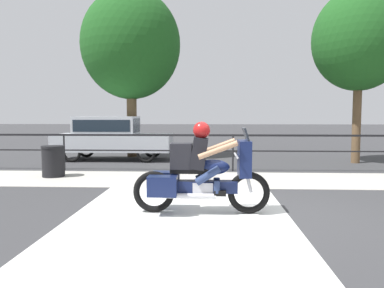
{
  "coord_description": "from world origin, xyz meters",
  "views": [
    {
      "loc": [
        -0.68,
        -6.17,
        1.67
      ],
      "look_at": [
        -1.02,
        0.88,
        1.12
      ],
      "focal_mm": 35.0,
      "sensor_mm": 36.0,
      "label": 1
    }
  ],
  "objects_px": {
    "trash_bin": "(53,161)",
    "tree_behind_sign": "(359,40)",
    "parked_car": "(111,135)",
    "motorcycle": "(200,172)",
    "tree_behind_car": "(131,45)"
  },
  "relations": [
    {
      "from": "tree_behind_car",
      "to": "motorcycle",
      "type": "bearing_deg",
      "value": -70.85
    },
    {
      "from": "parked_car",
      "to": "trash_bin",
      "type": "bearing_deg",
      "value": -98.64
    },
    {
      "from": "parked_car",
      "to": "tree_behind_sign",
      "type": "bearing_deg",
      "value": -3.36
    },
    {
      "from": "parked_car",
      "to": "trash_bin",
      "type": "xyz_separation_m",
      "value": [
        -0.55,
        -3.84,
        -0.49
      ]
    },
    {
      "from": "trash_bin",
      "to": "tree_behind_sign",
      "type": "relative_size",
      "value": 0.14
    },
    {
      "from": "parked_car",
      "to": "tree_behind_car",
      "type": "relative_size",
      "value": 0.65
    },
    {
      "from": "parked_car",
      "to": "trash_bin",
      "type": "distance_m",
      "value": 3.91
    },
    {
      "from": "parked_car",
      "to": "tree_behind_sign",
      "type": "distance_m",
      "value": 9.32
    },
    {
      "from": "motorcycle",
      "to": "tree_behind_car",
      "type": "xyz_separation_m",
      "value": [
        -2.95,
        8.5,
        3.7
      ]
    },
    {
      "from": "motorcycle",
      "to": "tree_behind_car",
      "type": "height_order",
      "value": "tree_behind_car"
    },
    {
      "from": "trash_bin",
      "to": "tree_behind_sign",
      "type": "bearing_deg",
      "value": 20.14
    },
    {
      "from": "motorcycle",
      "to": "tree_behind_sign",
      "type": "xyz_separation_m",
      "value": [
        5.22,
        6.92,
        3.5
      ]
    },
    {
      "from": "tree_behind_sign",
      "to": "tree_behind_car",
      "type": "xyz_separation_m",
      "value": [
        -8.17,
        1.58,
        0.19
      ]
    },
    {
      "from": "trash_bin",
      "to": "tree_behind_sign",
      "type": "height_order",
      "value": "tree_behind_sign"
    },
    {
      "from": "parked_car",
      "to": "trash_bin",
      "type": "height_order",
      "value": "parked_car"
    }
  ]
}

